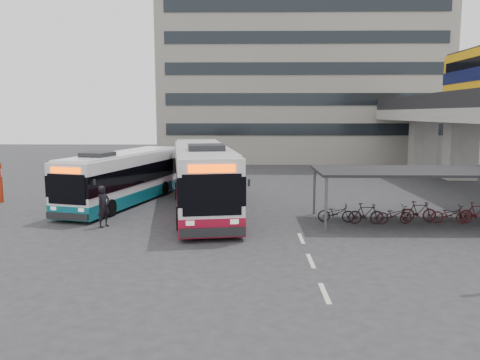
{
  "coord_description": "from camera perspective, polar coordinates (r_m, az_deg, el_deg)",
  "views": [
    {
      "loc": [
        0.26,
        -18.98,
        5.16
      ],
      "look_at": [
        -0.11,
        3.24,
        2.0
      ],
      "focal_mm": 35.0,
      "sensor_mm": 36.0,
      "label": 1
    }
  ],
  "objects": [
    {
      "name": "ground",
      "position": [
        19.67,
        0.15,
        -7.12
      ],
      "size": [
        120.0,
        120.0,
        0.0
      ],
      "primitive_type": "plane",
      "color": "#28282B",
      "rests_on": "ground"
    },
    {
      "name": "bike_shelter",
      "position": [
        23.78,
        21.21,
        -1.66
      ],
      "size": [
        10.0,
        4.0,
        2.54
      ],
      "color": "#595B60",
      "rests_on": "ground"
    },
    {
      "name": "office_block",
      "position": [
        55.76,
        7.1,
        15.59
      ],
      "size": [
        30.0,
        15.0,
        25.0
      ],
      "primitive_type": "cube",
      "color": "gray",
      "rests_on": "ground"
    },
    {
      "name": "road_markings",
      "position": [
        16.94,
        8.62,
        -9.72
      ],
      "size": [
        0.15,
        7.6,
        0.01
      ],
      "color": "beige",
      "rests_on": "ground"
    },
    {
      "name": "bus_main",
      "position": [
        24.89,
        -4.62,
        0.18
      ],
      "size": [
        4.72,
        12.99,
        3.76
      ],
      "rotation": [
        0.0,
        0.0,
        0.16
      ],
      "color": "white",
      "rests_on": "ground"
    },
    {
      "name": "bus_teal",
      "position": [
        27.78,
        -13.91,
        0.24
      ],
      "size": [
        4.98,
        11.01,
        3.19
      ],
      "rotation": [
        0.0,
        0.0,
        -0.25
      ],
      "color": "white",
      "rests_on": "ground"
    },
    {
      "name": "pedestrian",
      "position": [
        22.28,
        -16.3,
        -3.11
      ],
      "size": [
        0.73,
        0.83,
        1.91
      ],
      "primitive_type": "imported",
      "rotation": [
        0.0,
        0.0,
        1.08
      ],
      "color": "black",
      "rests_on": "ground"
    }
  ]
}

